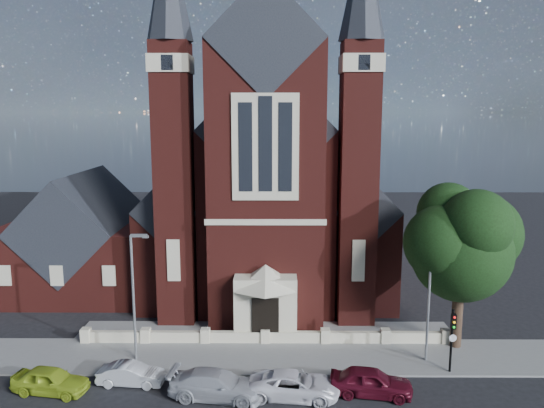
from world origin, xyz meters
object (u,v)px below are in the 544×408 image
Objects in this scene: parish_hall at (84,243)px; traffic_signal at (452,333)px; car_dark_red at (371,382)px; car_silver_a at (131,374)px; church at (268,188)px; street_tree at (465,246)px; street_lamp_right at (431,291)px; car_lime_van at (51,380)px; street_lamp_left at (135,290)px; car_silver_b at (216,385)px; car_white_suv at (294,385)px.

parish_hall reaches higher than traffic_signal.
car_silver_a is at bearing 94.88° from car_dark_red.
parish_hall is (-16.00, -4.94, -4.17)m from church.
street_lamp_right is at bearing -145.74° from street_tree.
street_tree is (28.60, -12.29, 2.95)m from parish_hall.
street_lamp_right is at bearing -28.22° from parish_hall.
church reaches higher than car_lime_van.
car_dark_red is at bearing -90.39° from car_silver_a.
car_dark_red is (13.39, -1.04, 0.15)m from car_silver_a.
parish_hall is 1.51× the size of street_lamp_right.
street_lamp_left is 6.64m from car_lime_van.
street_lamp_right is 1.56× the size of car_silver_b.
street_lamp_left is at bearing 59.24° from car_silver_b.
church is 8.28× the size of car_lime_van.
car_lime_van is at bearing -170.03° from street_lamp_right.
traffic_signal is 9.86m from car_white_suv.
car_lime_van is at bearing 106.24° from car_silver_a.
parish_hall reaches higher than car_lime_van.
street_tree reaches higher than car_silver_a.
traffic_signal reaches higher than car_white_suv.
car_lime_van is (-3.80, -3.83, -3.88)m from street_lamp_left.
street_lamp_right is 22.47m from car_lime_van.
parish_hall is 18.63m from car_lime_van.
parish_hall is 2.72× the size of car_dark_red.
car_silver_b is at bearing -161.16° from street_lamp_right.
car_silver_b is at bearing -96.18° from church.
church is 24.33m from car_silver_a.
street_tree reaches higher than car_dark_red.
street_lamp_right is at bearing -63.34° from car_silver_b.
car_lime_van reaches higher than car_silver_a.
street_tree is at bearing -53.83° from church.
traffic_signal is 13.91m from car_silver_b.
church is 21.38m from street_tree.
street_lamp_right is 1.63× the size of car_white_suv.
car_white_suv is (1.69, -23.14, -7.49)m from church.
street_lamp_right is 1.92× the size of car_lime_van.
street_lamp_right is 18.28m from car_silver_a.
parish_hall is 22.96m from car_silver_b.
traffic_signal is 1.07× the size of car_silver_a.
street_lamp_left is 18.00m from street_lamp_right.
car_lime_van is at bearing -167.16° from street_tree.
street_tree is 25.70m from car_lime_van.
traffic_signal is (0.91, -1.57, -2.02)m from street_lamp_right.
street_lamp_left is 1.63× the size of car_white_suv.
church is at bearing 10.43° from car_white_suv.
traffic_signal is at bearing -74.56° from car_lime_van.
church reaches higher than street_tree.
street_lamp_right is (26.09, -14.00, 0.59)m from parish_hall.
street_lamp_right reaches higher than car_silver_b.
car_dark_red is (4.20, 0.24, 0.07)m from car_white_suv.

